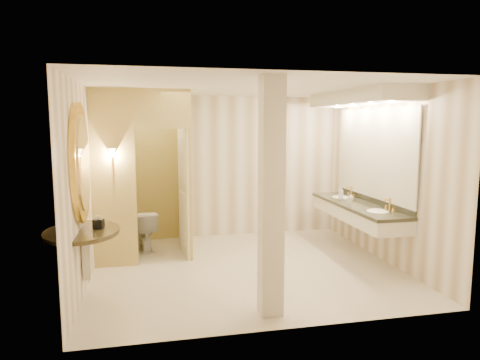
% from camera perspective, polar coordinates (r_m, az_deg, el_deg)
% --- Properties ---
extents(floor, '(4.50, 4.50, 0.00)m').
position_cam_1_polar(floor, '(6.64, 0.76, -11.63)').
color(floor, beige).
rests_on(floor, ground).
extents(ceiling, '(4.50, 4.50, 0.00)m').
position_cam_1_polar(ceiling, '(6.30, 0.81, 12.27)').
color(ceiling, silver).
rests_on(ceiling, wall_back).
extents(wall_back, '(4.50, 0.02, 2.70)m').
position_cam_1_polar(wall_back, '(8.28, -2.26, 1.76)').
color(wall_back, silver).
rests_on(wall_back, floor).
extents(wall_front, '(4.50, 0.02, 2.70)m').
position_cam_1_polar(wall_front, '(4.42, 6.49, -3.29)').
color(wall_front, silver).
rests_on(wall_front, floor).
extents(wall_left, '(0.02, 4.00, 2.70)m').
position_cam_1_polar(wall_left, '(6.24, -19.82, -0.56)').
color(wall_left, silver).
rests_on(wall_left, floor).
extents(wall_right, '(0.02, 4.00, 2.70)m').
position_cam_1_polar(wall_right, '(7.16, 18.63, 0.48)').
color(wall_right, silver).
rests_on(wall_right, floor).
extents(toilet_closet, '(1.50, 1.55, 2.70)m').
position_cam_1_polar(toilet_closet, '(7.14, -9.67, 1.03)').
color(toilet_closet, '#DAC972').
rests_on(toilet_closet, floor).
extents(wall_sconce, '(0.14, 0.14, 0.42)m').
position_cam_1_polar(wall_sconce, '(6.59, -16.66, 3.32)').
color(wall_sconce, gold).
rests_on(wall_sconce, toilet_closet).
extents(vanity, '(0.75, 2.55, 2.09)m').
position_cam_1_polar(vanity, '(7.24, 15.81, 2.87)').
color(vanity, silver).
rests_on(vanity, floor).
extents(console_shelf, '(1.13, 1.13, 2.01)m').
position_cam_1_polar(console_shelf, '(5.56, -20.39, -1.49)').
color(console_shelf, black).
rests_on(console_shelf, floor).
extents(pillar, '(0.25, 0.25, 2.70)m').
position_cam_1_polar(pillar, '(4.79, 4.18, -2.43)').
color(pillar, silver).
rests_on(pillar, floor).
extents(tissue_box, '(0.14, 0.14, 0.12)m').
position_cam_1_polar(tissue_box, '(5.67, -18.34, -5.55)').
color(tissue_box, black).
rests_on(tissue_box, console_shelf).
extents(toilet, '(0.50, 0.75, 0.71)m').
position_cam_1_polar(toilet, '(7.60, -12.69, -6.56)').
color(toilet, white).
rests_on(toilet, floor).
extents(soap_bottle_a, '(0.07, 0.07, 0.14)m').
position_cam_1_polar(soap_bottle_a, '(7.28, 14.41, -2.48)').
color(soap_bottle_a, beige).
rests_on(soap_bottle_a, vanity).
extents(soap_bottle_b, '(0.11, 0.11, 0.11)m').
position_cam_1_polar(soap_bottle_b, '(7.59, 14.54, -2.19)').
color(soap_bottle_b, silver).
rests_on(soap_bottle_b, vanity).
extents(soap_bottle_c, '(0.11, 0.11, 0.23)m').
position_cam_1_polar(soap_bottle_c, '(7.59, 13.31, -1.69)').
color(soap_bottle_c, '#C6B28C').
rests_on(soap_bottle_c, vanity).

